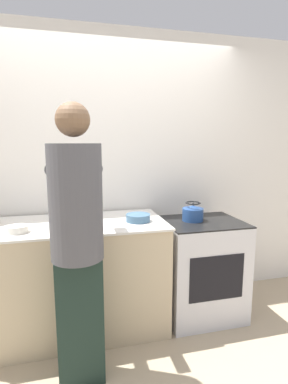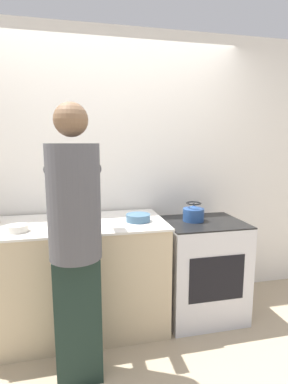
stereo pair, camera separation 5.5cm
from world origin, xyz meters
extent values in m
plane|color=tan|center=(0.00, 0.00, 0.00)|extent=(12.00, 12.00, 0.00)
cube|color=white|center=(0.00, 0.76, 1.30)|extent=(8.00, 0.05, 2.60)
cube|color=#C6B28E|center=(-0.36, 0.35, 0.45)|extent=(1.53, 0.70, 0.91)
cube|color=silver|center=(-0.36, 0.35, 0.92)|extent=(1.56, 0.72, 0.02)
cube|color=silver|center=(0.79, 0.29, 0.44)|extent=(0.68, 0.58, 0.87)
cube|color=black|center=(0.79, 0.29, 0.88)|extent=(0.68, 0.58, 0.01)
cube|color=black|center=(0.79, 0.00, 0.48)|extent=(0.48, 0.01, 0.38)
cube|color=#1A2B24|center=(-0.32, -0.24, 0.43)|extent=(0.29, 0.18, 0.85)
cylinder|color=#4C4C51|center=(-0.32, -0.24, 1.21)|extent=(0.33, 0.33, 0.71)
sphere|color=brown|center=(-0.32, -0.24, 1.70)|extent=(0.20, 0.20, 0.20)
cylinder|color=#4C4C51|center=(-0.45, 0.06, 1.40)|extent=(0.09, 0.30, 0.09)
cylinder|color=#4C4C51|center=(-0.18, 0.06, 1.40)|extent=(0.09, 0.30, 0.09)
cube|color=tan|center=(-0.31, 0.37, 0.93)|extent=(0.35, 0.21, 0.02)
cube|color=silver|center=(-0.26, 0.38, 0.95)|extent=(0.13, 0.09, 0.01)
cube|color=black|center=(-0.35, 0.42, 0.95)|extent=(0.08, 0.06, 0.01)
cylinder|color=#284C8C|center=(0.70, 0.33, 0.94)|extent=(0.19, 0.19, 0.11)
cone|color=#284C8C|center=(0.70, 0.33, 1.01)|extent=(0.15, 0.15, 0.03)
sphere|color=black|center=(0.70, 0.33, 1.04)|extent=(0.02, 0.02, 0.02)
torus|color=black|center=(0.70, 0.33, 1.05)|extent=(0.13, 0.13, 0.01)
cylinder|color=#426684|center=(0.19, 0.27, 0.96)|extent=(0.20, 0.20, 0.06)
cylinder|color=silver|center=(-0.73, 0.18, 0.95)|extent=(0.14, 0.14, 0.05)
camera|label=1|loc=(-0.35, -2.07, 1.57)|focal=28.00mm
camera|label=2|loc=(-0.29, -2.09, 1.57)|focal=28.00mm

